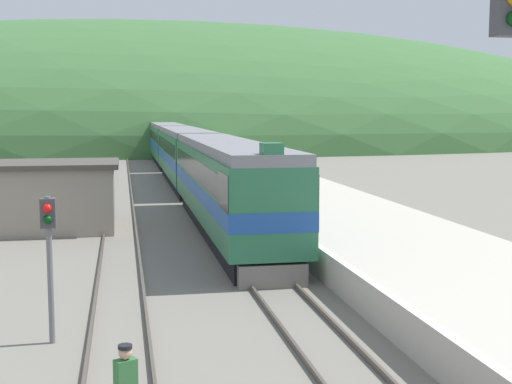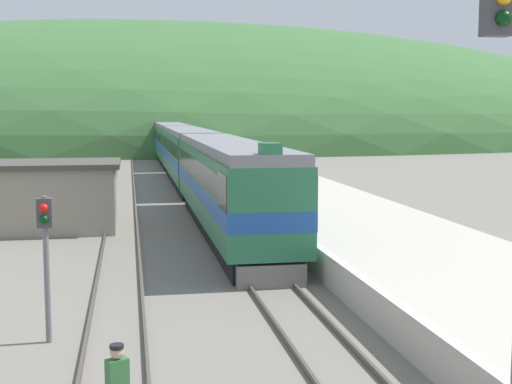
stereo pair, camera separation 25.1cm
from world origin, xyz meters
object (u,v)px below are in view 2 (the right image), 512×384
at_px(carriage_third, 171,142).
at_px(signal_post_siding, 45,238).
at_px(express_train_lead_car, 228,184).
at_px(carriage_second, 188,154).
at_px(carriage_fifth, 156,130).
at_px(carriage_fourth, 162,135).

bearing_deg(carriage_third, signal_post_siding, -96.29).
bearing_deg(express_train_lead_car, signal_post_siding, -114.05).
xyz_separation_m(carriage_second, carriage_third, (0.00, 21.78, 0.00)).
bearing_deg(carriage_fifth, carriage_fourth, -90.00).
relative_size(carriage_fourth, signal_post_siding, 5.79).
bearing_deg(carriage_fifth, signal_post_siding, -93.61).
bearing_deg(carriage_second, carriage_fifth, 90.00).
relative_size(express_train_lead_car, signal_post_siding, 5.82).
distance_m(carriage_second, carriage_fourth, 43.57).
bearing_deg(express_train_lead_car, carriage_third, 90.00).
height_order(carriage_third, carriage_fifth, same).
distance_m(carriage_second, signal_post_siding, 37.04).
distance_m(express_train_lead_car, signal_post_siding, 15.77).
height_order(carriage_fourth, signal_post_siding, carriage_fourth).
xyz_separation_m(carriage_fourth, carriage_fifth, (0.00, 21.78, 0.00)).
bearing_deg(carriage_fifth, carriage_third, -90.00).
bearing_deg(signal_post_siding, express_train_lead_car, 65.95).
distance_m(carriage_third, carriage_fourth, 21.78).
relative_size(carriage_second, carriage_fifth, 1.00).
bearing_deg(carriage_second, carriage_third, 90.00).
bearing_deg(carriage_third, carriage_fourth, 90.00).
distance_m(express_train_lead_car, carriage_fourth, 65.65).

